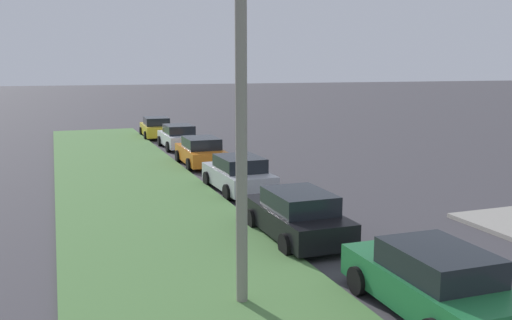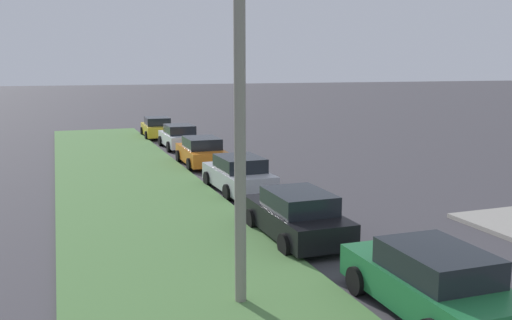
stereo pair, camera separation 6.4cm
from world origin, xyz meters
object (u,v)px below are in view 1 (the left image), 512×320
at_px(parked_car_green, 432,282).
at_px(parked_car_yellow, 156,128).
at_px(streetlight, 255,98).
at_px(parked_car_orange, 201,152).
at_px(parked_car_silver, 238,174).
at_px(parked_car_white, 178,137).
at_px(parked_car_black, 297,216).

xyz_separation_m(parked_car_green, parked_car_yellow, (30.25, 0.28, 0.00)).
distance_m(parked_car_yellow, streetlight, 28.78).
bearing_deg(parked_car_orange, parked_car_silver, -179.81).
distance_m(parked_car_silver, streetlight, 11.20).
height_order(parked_car_orange, parked_car_white, same).
bearing_deg(streetlight, parked_car_yellow, -5.76).
relative_size(parked_car_silver, parked_car_white, 1.01).
distance_m(parked_car_orange, parked_car_white, 6.34).
bearing_deg(parked_car_green, parked_car_orange, 1.22).
xyz_separation_m(parked_car_black, parked_car_yellow, (24.73, -0.24, 0.00)).
distance_m(parked_car_silver, parked_car_white, 12.63).
xyz_separation_m(parked_car_silver, parked_car_white, (12.63, -0.27, 0.00)).
relative_size(parked_car_green, parked_car_orange, 1.00).
relative_size(parked_car_green, streetlight, 0.58).
height_order(parked_car_green, parked_car_silver, same).
bearing_deg(parked_car_white, parked_car_orange, 177.94).
bearing_deg(parked_car_orange, parked_car_white, -1.12).
relative_size(parked_car_black, parked_car_yellow, 0.99).
xyz_separation_m(parked_car_green, parked_car_white, (24.63, -0.10, 0.00)).
xyz_separation_m(parked_car_green, parked_car_black, (5.51, 0.51, 0.00)).
relative_size(parked_car_black, parked_car_orange, 0.99).
xyz_separation_m(parked_car_orange, parked_car_white, (6.33, -0.21, 0.00)).
relative_size(parked_car_silver, parked_car_yellow, 1.00).
xyz_separation_m(parked_car_yellow, streetlight, (-28.40, 2.87, 3.67)).
height_order(parked_car_black, parked_car_orange, same).
distance_m(parked_car_green, parked_car_silver, 11.99).
height_order(parked_car_silver, parked_car_yellow, same).
height_order(parked_car_black, parked_car_yellow, same).
bearing_deg(parked_car_green, parked_car_silver, 1.70).
xyz_separation_m(parked_car_silver, streetlight, (-10.15, 2.97, 3.67)).
bearing_deg(parked_car_silver, streetlight, 162.41).
height_order(parked_car_orange, streetlight, streetlight).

